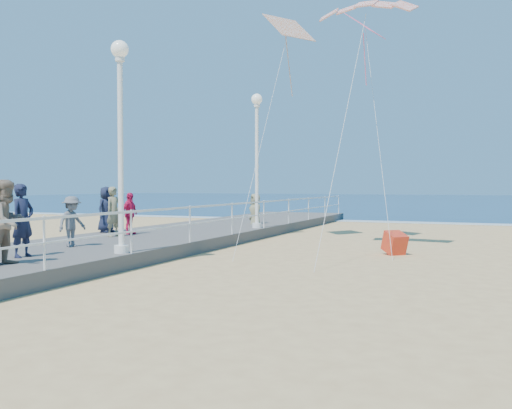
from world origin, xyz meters
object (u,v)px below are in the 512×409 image
at_px(spectator_1, 8,222).
at_px(spectator_6, 114,212).
at_px(lamp_post_mid, 120,123).
at_px(beach_walker_c, 255,213).
at_px(box_kite, 395,245).
at_px(lamp_post_far, 257,146).
at_px(spectator_3, 130,213).
at_px(spectator_0, 23,220).
at_px(spectator_2, 72,221).
at_px(spectator_4, 106,209).

relative_size(spectator_1, spectator_6, 1.11).
xyz_separation_m(lamp_post_mid, beach_walker_c, (-1.02, 11.31, -2.80)).
bearing_deg(spectator_6, spectator_1, -152.55).
height_order(spectator_1, spectator_6, spectator_1).
distance_m(spectator_6, box_kite, 9.13).
xyz_separation_m(lamp_post_far, spectator_1, (-1.00, -11.67, -2.34)).
bearing_deg(spectator_3, spectator_0, -168.15).
height_order(spectator_2, spectator_4, spectator_4).
bearing_deg(box_kite, spectator_3, 142.42).
height_order(spectator_1, box_kite, spectator_1).
bearing_deg(spectator_4, spectator_2, -146.98).
height_order(lamp_post_far, spectator_0, lamp_post_far).
height_order(lamp_post_mid, lamp_post_far, same).
xyz_separation_m(spectator_3, beach_walker_c, (2.00, 6.63, -0.26)).
distance_m(spectator_3, beach_walker_c, 6.93).
xyz_separation_m(spectator_3, box_kite, (8.95, 0.86, -0.83)).
relative_size(spectator_2, box_kite, 2.35).
xyz_separation_m(spectator_4, beach_walker_c, (3.23, 6.30, -0.36)).
xyz_separation_m(lamp_post_mid, box_kite, (5.93, 5.55, -3.36)).
bearing_deg(spectator_2, beach_walker_c, 0.69).
distance_m(lamp_post_far, spectator_1, 11.94).
height_order(spectator_6, box_kite, spectator_6).
bearing_deg(spectator_6, spectator_0, -155.94).
distance_m(lamp_post_mid, spectator_4, 7.01).
xyz_separation_m(spectator_1, spectator_2, (-1.13, 3.36, -0.21)).
height_order(lamp_post_mid, beach_walker_c, lamp_post_mid).
height_order(spectator_1, spectator_3, spectator_1).
relative_size(spectator_4, spectator_6, 1.00).
relative_size(spectator_0, box_kite, 2.92).
distance_m(lamp_post_far, spectator_6, 6.53).
relative_size(spectator_4, box_kite, 2.76).
xyz_separation_m(spectator_0, spectator_6, (-1.28, 5.28, -0.05)).
relative_size(spectator_2, beach_walker_c, 0.81).
height_order(spectator_3, box_kite, spectator_3).
distance_m(spectator_3, box_kite, 9.03).
bearing_deg(spectator_0, spectator_3, 10.65).
bearing_deg(lamp_post_mid, spectator_0, -137.06).
bearing_deg(spectator_3, spectator_4, 74.61).
distance_m(spectator_0, box_kite, 10.46).
relative_size(lamp_post_far, spectator_4, 3.21).
distance_m(spectator_1, spectator_3, 7.62).
xyz_separation_m(spectator_1, beach_walker_c, (-0.01, 13.98, -0.45)).
bearing_deg(spectator_4, spectator_3, -98.15).
height_order(spectator_1, spectator_2, spectator_1).
bearing_deg(spectator_3, beach_walker_c, -17.06).
relative_size(spectator_2, spectator_4, 0.85).
height_order(spectator_1, beach_walker_c, spectator_1).
relative_size(lamp_post_far, spectator_3, 3.66).
height_order(spectator_0, spectator_6, spectator_0).
relative_size(spectator_6, beach_walker_c, 0.96).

